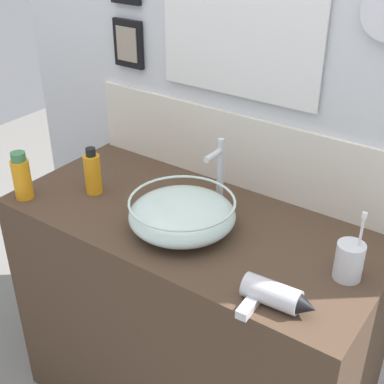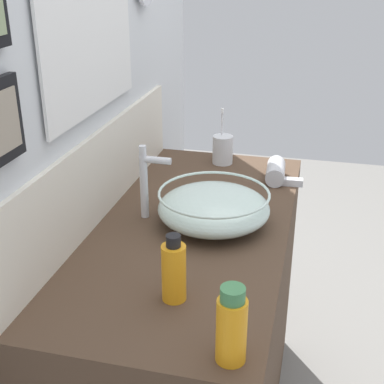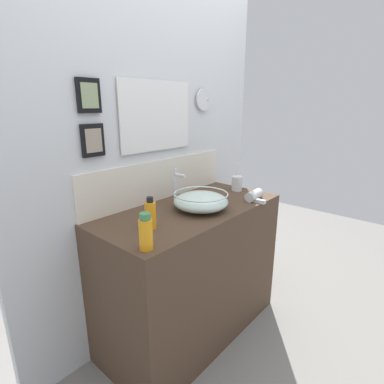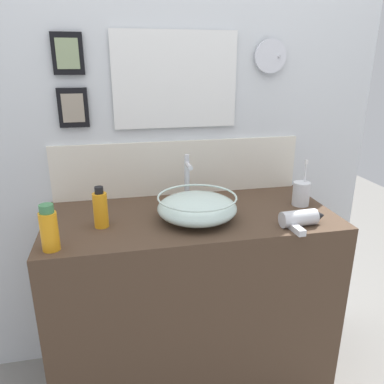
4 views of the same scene
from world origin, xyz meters
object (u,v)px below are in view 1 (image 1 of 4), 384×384
object	(u,v)px
faucet	(219,168)
hair_drier	(275,297)
lotion_bottle	(93,173)
soap_dispenser	(22,177)
glass_bowl_sink	(182,214)
toothbrush_cup	(349,261)

from	to	relation	value
faucet	hair_drier	bearing A→B (deg)	-41.46
lotion_bottle	soap_dispenser	bearing A→B (deg)	-136.09
soap_dispenser	hair_drier	bearing A→B (deg)	0.21
faucet	glass_bowl_sink	bearing A→B (deg)	-90.00
faucet	hair_drier	xyz separation A→B (m)	(0.39, -0.35, -0.10)
toothbrush_cup	lotion_bottle	bearing A→B (deg)	-176.35
glass_bowl_sink	toothbrush_cup	world-z (taller)	toothbrush_cup
soap_dispenser	glass_bowl_sink	bearing A→B (deg)	15.10
soap_dispenser	lotion_bottle	world-z (taller)	soap_dispenser
faucet	lotion_bottle	world-z (taller)	faucet
hair_drier	lotion_bottle	xyz separation A→B (m)	(-0.77, 0.16, 0.04)
faucet	soap_dispenser	bearing A→B (deg)	-147.53
hair_drier	soap_dispenser	distance (m)	0.94
toothbrush_cup	soap_dispenser	bearing A→B (deg)	-168.28
hair_drier	soap_dispenser	bearing A→B (deg)	-179.79
faucet	toothbrush_cup	distance (m)	0.52
lotion_bottle	hair_drier	bearing A→B (deg)	-11.51
faucet	toothbrush_cup	size ratio (longest dim) A/B	1.09
faucet	toothbrush_cup	xyz separation A→B (m)	(0.50, -0.13, -0.07)
faucet	hair_drier	world-z (taller)	faucet
faucet	soap_dispenser	world-z (taller)	faucet
hair_drier	toothbrush_cup	distance (m)	0.24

